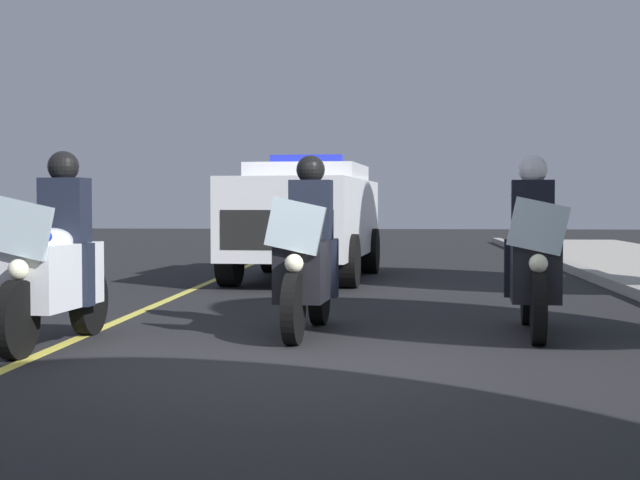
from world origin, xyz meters
TOP-DOWN VIEW (x-y plane):
  - ground_plane at (0.00, 0.00)m, footprint 80.00×80.00m
  - lane_stripe_center at (0.00, -2.21)m, footprint 48.00×0.12m
  - police_motorcycle_lead_left at (-0.86, -2.24)m, footprint 2.14×0.62m
  - police_motorcycle_lead_right at (-1.83, -0.12)m, footprint 2.14×0.62m
  - police_motorcycle_trailing at (-1.99, 2.04)m, footprint 2.14×0.62m
  - police_suv at (-8.54, -0.74)m, footprint 5.03×2.38m

SIDE VIEW (x-z plane):
  - ground_plane at x=0.00m, z-range 0.00..0.00m
  - lane_stripe_center at x=0.00m, z-range 0.00..0.01m
  - police_motorcycle_lead_left at x=-0.86m, z-range -0.16..1.56m
  - police_motorcycle_lead_right at x=-1.83m, z-range -0.16..1.56m
  - police_motorcycle_trailing at x=-1.99m, z-range -0.16..1.56m
  - police_suv at x=-8.54m, z-range 0.04..2.09m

